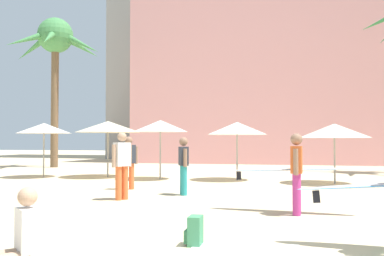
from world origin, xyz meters
name	(u,v)px	position (x,y,z in m)	size (l,w,h in m)	color
hotel_pink	(308,74)	(2.27, 29.04, 6.56)	(24.00, 11.58, 13.12)	pink
palm_tree_left	(55,45)	(-12.16, 17.74, 7.08)	(5.63, 5.41, 8.62)	brown
cafe_umbrella_0	(334,131)	(2.67, 11.34, 1.86)	(2.49, 2.49, 2.12)	gray
cafe_umbrella_2	(237,128)	(-0.85, 11.92, 1.99)	(2.28, 2.28, 2.23)	gray
cafe_umbrella_3	(44,128)	(-8.85, 11.43, 2.03)	(2.23, 2.23, 2.25)	gray
cafe_umbrella_4	(108,127)	(-6.28, 12.10, 2.10)	(2.69, 2.69, 2.33)	gray
cafe_umbrella_5	(160,126)	(-3.83, 11.59, 2.09)	(2.16, 2.16, 2.32)	gray
beach_towel	(246,251)	(0.68, 1.17, 0.01)	(1.51, 0.85, 0.01)	white
backpack	(195,231)	(-0.08, 1.37, 0.20)	(0.24, 0.30, 0.42)	#3D8557
person_mid_center	(11,238)	(-2.05, -0.06, 0.31)	(0.96, 1.00, 0.92)	tan
person_mid_right	(297,170)	(1.35, 4.48, 0.90)	(3.13, 0.91, 1.65)	#B7337F
person_near_right	(184,163)	(-1.70, 7.00, 0.87)	(0.37, 0.59, 1.60)	teal
person_near_left	(129,160)	(-3.71, 7.95, 0.90)	(0.52, 0.47, 1.64)	orange
person_far_right	(122,163)	(-2.98, 5.67, 0.94)	(0.39, 0.57, 1.72)	orange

